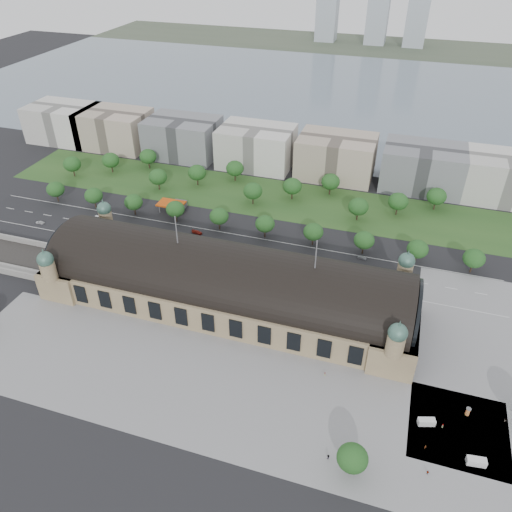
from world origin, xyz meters
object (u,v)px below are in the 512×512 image
(parked_car_3, at_px, (134,251))
(van_south, at_px, (475,462))
(traffic_car_3, at_px, (197,232))
(petrol_station, at_px, (176,204))
(parked_car_1, at_px, (138,247))
(parked_car_6, at_px, (177,259))
(pedestrian_2, at_px, (505,420))
(traffic_car_6, at_px, (397,288))
(pedestrian_1, at_px, (425,447))
(van_east, at_px, (425,422))
(traffic_car_4, at_px, (248,255))
(parked_car_0, at_px, (135,246))
(bus_mid, at_px, (244,262))
(advertising_column, at_px, (468,411))
(pedestrian_3, at_px, (428,472))
(parked_car_4, at_px, (169,252))
(pedestrian_5, at_px, (443,426))
(traffic_car_5, at_px, (362,258))
(parked_car_2, at_px, (123,244))
(pedestrian_0, at_px, (325,374))
(pedestrian_4, at_px, (328,457))
(parked_car_5, at_px, (165,252))
(bus_west, at_px, (218,257))
(traffic_car_0, at_px, (40,222))

(parked_car_3, bearing_deg, van_south, 30.16)
(traffic_car_3, distance_m, parked_car_3, 32.64)
(petrol_station, relative_size, parked_car_1, 3.00)
(parked_car_6, bearing_deg, pedestrian_2, 39.03)
(traffic_car_6, bearing_deg, pedestrian_1, 5.22)
(parked_car_6, xyz_separation_m, van_east, (112.47, -57.55, 0.38))
(traffic_car_4, bearing_deg, van_south, 48.84)
(traffic_car_3, distance_m, parked_car_1, 29.81)
(parked_car_0, bearing_deg, parked_car_1, 73.42)
(bus_mid, relative_size, van_east, 2.16)
(advertising_column, distance_m, pedestrian_3, 27.67)
(parked_car_4, bearing_deg, van_east, 29.03)
(traffic_car_3, relative_size, parked_car_0, 1.09)
(bus_mid, height_order, pedestrian_5, bus_mid)
(traffic_car_5, height_order, traffic_car_6, traffic_car_6)
(parked_car_4, bearing_deg, parked_car_2, -123.58)
(traffic_car_3, relative_size, pedestrian_0, 3.49)
(parked_car_2, bearing_deg, parked_car_3, 27.85)
(petrol_station, bearing_deg, parked_car_2, -102.55)
(parked_car_1, xyz_separation_m, parked_car_6, (22.31, -4.00, 0.07))
(traffic_car_4, xyz_separation_m, van_south, (96.80, -80.36, 0.42))
(parked_car_0, height_order, pedestrian_4, pedestrian_4)
(pedestrian_4, bearing_deg, bus_mid, -122.12)
(pedestrian_1, height_order, pedestrian_3, pedestrian_1)
(traffic_car_5, distance_m, parked_car_5, 92.16)
(traffic_car_4, bearing_deg, parked_car_5, -78.16)
(van_east, height_order, advertising_column, advertising_column)
(parked_car_5, height_order, bus_mid, bus_mid)
(pedestrian_4, bearing_deg, traffic_car_4, -123.94)
(pedestrian_4, xyz_separation_m, pedestrian_5, (31.96, 21.77, -0.19))
(parked_car_4, bearing_deg, traffic_car_6, 59.43)
(pedestrian_0, bearing_deg, traffic_car_6, 94.41)
(parked_car_1, height_order, pedestrian_0, pedestrian_0)
(traffic_car_3, height_order, parked_car_5, parked_car_5)
(traffic_car_3, height_order, traffic_car_6, traffic_car_6)
(pedestrian_1, relative_size, pedestrian_5, 1.15)
(traffic_car_6, xyz_separation_m, parked_car_2, (-128.58, -5.49, -0.06))
(parked_car_2, xyz_separation_m, van_south, (157.15, -71.32, 0.40))
(bus_west, bearing_deg, traffic_car_0, 91.16)
(pedestrian_0, bearing_deg, pedestrian_1, -5.65)
(parked_car_2, xyz_separation_m, parked_car_3, (8.12, -4.00, -0.09))
(traffic_car_5, relative_size, advertising_column, 1.34)
(traffic_car_5, bearing_deg, pedestrian_1, -155.30)
(parked_car_2, height_order, bus_mid, bus_mid)
(parked_car_2, bearing_deg, traffic_car_0, -131.05)
(parked_car_0, bearing_deg, pedestrian_1, 38.22)
(parked_car_3, relative_size, van_south, 0.67)
(traffic_car_6, distance_m, van_east, 68.54)
(van_east, bearing_deg, pedestrian_1, -104.88)
(traffic_car_0, bearing_deg, bus_mid, 83.30)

